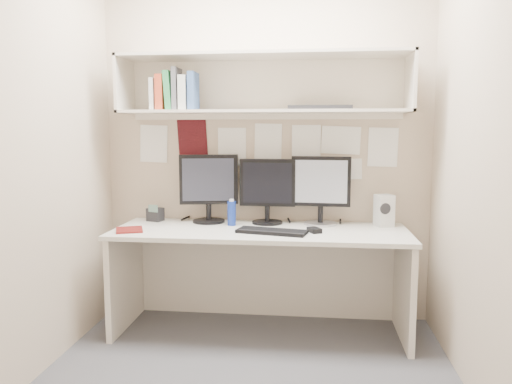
# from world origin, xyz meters

# --- Properties ---
(floor) EXTENTS (2.40, 2.00, 0.01)m
(floor) POSITION_xyz_m (0.00, 0.00, 0.00)
(floor) COLOR #47474C
(floor) RESTS_ON ground
(wall_back) EXTENTS (2.40, 0.02, 2.60)m
(wall_back) POSITION_xyz_m (0.00, 1.00, 1.30)
(wall_back) COLOR #B9A58E
(wall_back) RESTS_ON ground
(wall_front) EXTENTS (2.40, 0.02, 2.60)m
(wall_front) POSITION_xyz_m (0.00, -1.00, 1.30)
(wall_front) COLOR #B9A58E
(wall_front) RESTS_ON ground
(wall_left) EXTENTS (0.02, 2.00, 2.60)m
(wall_left) POSITION_xyz_m (-1.20, 0.00, 1.30)
(wall_left) COLOR #B9A58E
(wall_left) RESTS_ON ground
(wall_right) EXTENTS (0.02, 2.00, 2.60)m
(wall_right) POSITION_xyz_m (1.20, 0.00, 1.30)
(wall_right) COLOR #B9A58E
(wall_right) RESTS_ON ground
(desk) EXTENTS (2.00, 0.70, 0.73)m
(desk) POSITION_xyz_m (0.00, 0.65, 0.37)
(desk) COLOR beige
(desk) RESTS_ON floor
(overhead_hutch) EXTENTS (2.00, 0.38, 0.40)m
(overhead_hutch) POSITION_xyz_m (0.00, 0.86, 1.72)
(overhead_hutch) COLOR beige
(overhead_hutch) RESTS_ON wall_back
(pinned_papers) EXTENTS (1.92, 0.01, 0.48)m
(pinned_papers) POSITION_xyz_m (0.00, 0.99, 1.25)
(pinned_papers) COLOR white
(pinned_papers) RESTS_ON wall_back
(monitor_left) EXTENTS (0.42, 0.23, 0.50)m
(monitor_left) POSITION_xyz_m (-0.40, 0.87, 1.00)
(monitor_left) COLOR black
(monitor_left) RESTS_ON desk
(monitor_center) EXTENTS (0.40, 0.22, 0.47)m
(monitor_center) POSITION_xyz_m (0.03, 0.87, 0.98)
(monitor_center) COLOR black
(monitor_center) RESTS_ON desk
(monitor_right) EXTENTS (0.42, 0.23, 0.49)m
(monitor_right) POSITION_xyz_m (0.41, 0.87, 0.99)
(monitor_right) COLOR #A5A5AA
(monitor_right) RESTS_ON desk
(keyboard) EXTENTS (0.48, 0.26, 0.02)m
(keyboard) POSITION_xyz_m (0.09, 0.52, 0.74)
(keyboard) COLOR black
(keyboard) RESTS_ON desk
(mouse) EXTENTS (0.10, 0.12, 0.03)m
(mouse) POSITION_xyz_m (0.37, 0.57, 0.75)
(mouse) COLOR black
(mouse) RESTS_ON desk
(speaker) EXTENTS (0.14, 0.15, 0.22)m
(speaker) POSITION_xyz_m (0.85, 0.85, 0.84)
(speaker) COLOR beige
(speaker) RESTS_ON desk
(blue_bottle) EXTENTS (0.06, 0.06, 0.19)m
(blue_bottle) POSITION_xyz_m (-0.22, 0.76, 0.82)
(blue_bottle) COLOR navy
(blue_bottle) RESTS_ON desk
(maroon_notebook) EXTENTS (0.24, 0.26, 0.01)m
(maroon_notebook) POSITION_xyz_m (-0.87, 0.49, 0.74)
(maroon_notebook) COLOR #5B110F
(maroon_notebook) RESTS_ON desk
(desk_phone) EXTENTS (0.13, 0.12, 0.13)m
(desk_phone) POSITION_xyz_m (-0.81, 0.87, 0.78)
(desk_phone) COLOR black
(desk_phone) RESTS_ON desk
(book_stack) EXTENTS (0.31, 0.18, 0.29)m
(book_stack) POSITION_xyz_m (-0.61, 0.75, 1.67)
(book_stack) COLOR #BABBB4
(book_stack) RESTS_ON overhead_hutch
(hutch_tray) EXTENTS (0.44, 0.17, 0.03)m
(hutch_tray) POSITION_xyz_m (0.39, 0.84, 1.56)
(hutch_tray) COLOR black
(hutch_tray) RESTS_ON overhead_hutch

